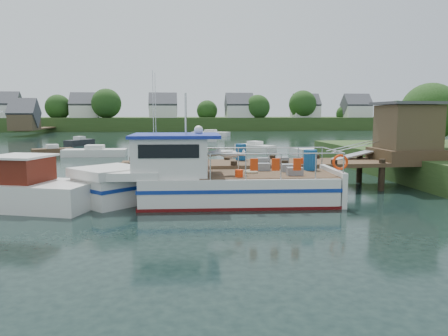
{
  "coord_description": "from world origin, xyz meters",
  "views": [
    {
      "loc": [
        -3.51,
        -21.83,
        3.88
      ],
      "look_at": [
        -1.0,
        -1.5,
        1.3
      ],
      "focal_mm": 35.0,
      "sensor_mm": 36.0,
      "label": 1
    }
  ],
  "objects": [
    {
      "name": "moored_a",
      "position": [
        -10.28,
        18.57,
        0.38
      ],
      "size": [
        5.65,
        2.05,
        1.03
      ],
      "rotation": [
        0.0,
        0.0,
        -0.38
      ],
      "color": "silver",
      "rests_on": "ground"
    },
    {
      "name": "moored_b",
      "position": [
        5.13,
        22.23,
        0.38
      ],
      "size": [
        3.84,
        4.76,
        1.03
      ],
      "rotation": [
        0.0,
        0.0,
        -0.39
      ],
      "color": "silver",
      "rests_on": "ground"
    },
    {
      "name": "lobster_boat",
      "position": [
        -2.06,
        -3.29,
        1.02
      ],
      "size": [
        11.75,
        3.96,
        5.62
      ],
      "rotation": [
        0.0,
        0.0,
        -0.06
      ],
      "color": "silver",
      "rests_on": "ground"
    },
    {
      "name": "moored_d",
      "position": [
        0.12,
        39.07,
        0.39
      ],
      "size": [
        5.23,
        6.37,
        1.06
      ],
      "rotation": [
        0.0,
        0.0,
        0.07
      ],
      "color": "silver",
      "rests_on": "ground"
    },
    {
      "name": "dock",
      "position": [
        6.51,
        0.01,
        2.24
      ],
      "size": [
        16.6,
        3.0,
        4.78
      ],
      "color": "#4A3523",
      "rests_on": "ground"
    },
    {
      "name": "far_shore",
      "position": [
        0.01,
        82.37,
        2.1
      ],
      "size": [
        140.0,
        42.55,
        9.22
      ],
      "color": "#2E481D",
      "rests_on": "ground"
    },
    {
      "name": "ground_plane",
      "position": [
        0.0,
        0.0,
        0.0
      ],
      "size": [
        160.0,
        160.0,
        0.0
      ],
      "primitive_type": "plane",
      "color": "black"
    },
    {
      "name": "moored_far",
      "position": [
        3.36,
        52.72,
        0.41
      ],
      "size": [
        6.77,
        4.74,
        1.1
      ],
      "rotation": [
        0.0,
        0.0,
        -0.18
      ],
      "color": "silver",
      "rests_on": "ground"
    },
    {
      "name": "work_boat",
      "position": [
        -10.49,
        -2.95,
        0.72
      ],
      "size": [
        8.54,
        4.86,
        4.54
      ],
      "rotation": [
        0.0,
        0.0,
        -0.33
      ],
      "color": "silver",
      "rests_on": "ground"
    },
    {
      "name": "moored_rowboat",
      "position": [
        -14.34,
        19.99,
        0.38
      ],
      "size": [
        3.71,
        2.62,
        1.03
      ],
      "rotation": [
        0.0,
        0.0,
        -0.08
      ],
      "color": "#4A3523",
      "rests_on": "ground"
    },
    {
      "name": "moored_c",
      "position": [
        11.14,
        17.2,
        0.41
      ],
      "size": [
        7.4,
        3.97,
        1.11
      ],
      "rotation": [
        0.0,
        0.0,
        0.06
      ],
      "color": "silver",
      "rests_on": "ground"
    },
    {
      "name": "moored_e",
      "position": [
        -14.42,
        32.71,
        0.41
      ],
      "size": [
        3.16,
        4.13,
        1.1
      ],
      "rotation": [
        0.0,
        0.0,
        -0.35
      ],
      "color": "black",
      "rests_on": "ground"
    }
  ]
}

